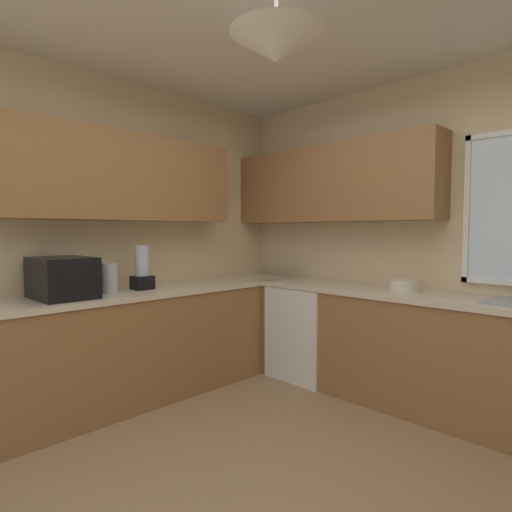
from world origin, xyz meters
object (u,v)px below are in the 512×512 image
at_px(dishwasher, 310,331).
at_px(bowl, 404,286).
at_px(kettle, 110,278).
at_px(blender_appliance, 142,270).
at_px(microwave, 62,278).

height_order(dishwasher, bowl, bowl).
bearing_deg(kettle, blender_appliance, 93.96).
bearing_deg(dishwasher, blender_appliance, -115.77).
relative_size(kettle, bowl, 0.98).
relative_size(microwave, blender_appliance, 1.33).
relative_size(microwave, kettle, 2.07).
bearing_deg(bowl, kettle, -132.45).
bearing_deg(blender_appliance, dishwasher, 64.23).
distance_m(kettle, bowl, 2.29).
xyz_separation_m(dishwasher, kettle, (-0.64, -1.66, 0.58)).
bearing_deg(blender_appliance, kettle, -86.04).
bearing_deg(kettle, bowl, 47.55).
bearing_deg(blender_appliance, microwave, -90.00).
xyz_separation_m(dishwasher, microwave, (-0.66, -2.00, 0.61)).
distance_m(kettle, blender_appliance, 0.29).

